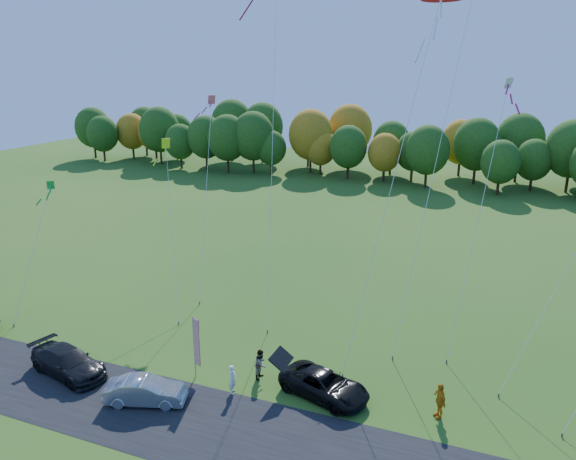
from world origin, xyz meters
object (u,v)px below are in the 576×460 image
at_px(person_east, 440,400).
at_px(feather_flag, 196,341).
at_px(silver_sedan, 146,391).
at_px(black_suv, 324,385).

height_order(person_east, feather_flag, feather_flag).
bearing_deg(silver_sedan, black_suv, -83.29).
relative_size(black_suv, person_east, 2.64).
distance_m(black_suv, silver_sedan, 9.12).
xyz_separation_m(black_suv, silver_sedan, (-8.21, -3.96, 0.00)).
xyz_separation_m(silver_sedan, feather_flag, (1.22, 3.00, 1.56)).
xyz_separation_m(silver_sedan, person_east, (13.94, 4.41, 0.24)).
distance_m(black_suv, feather_flag, 7.23).
distance_m(silver_sedan, feather_flag, 3.59).
bearing_deg(silver_sedan, feather_flag, -41.18).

